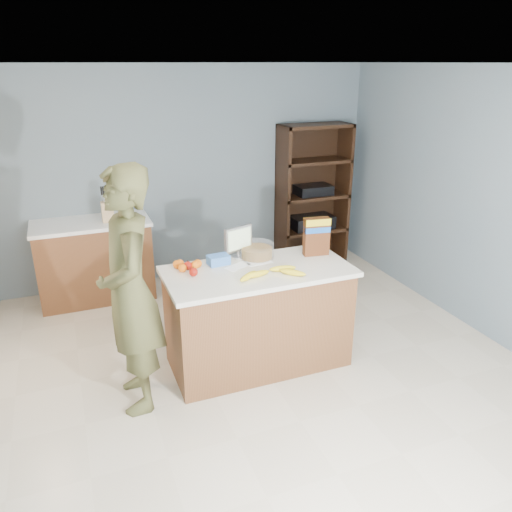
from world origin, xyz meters
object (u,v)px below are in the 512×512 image
object	(u,v)px
shelving_unit	(311,198)
counter_peninsula	(258,321)
person	(130,292)
tv	(238,240)
cereal_box	(317,234)

from	to	relation	value
shelving_unit	counter_peninsula	bearing A→B (deg)	-127.11
person	tv	size ratio (longest dim) A/B	6.67
person	tv	world-z (taller)	person
counter_peninsula	cereal_box	bearing A→B (deg)	11.77
tv	counter_peninsula	bearing A→B (deg)	-79.79
shelving_unit	person	xyz separation A→B (m)	(-2.62, -2.19, 0.08)
counter_peninsula	cereal_box	xyz separation A→B (m)	(0.60, 0.13, 0.68)
shelving_unit	tv	world-z (taller)	shelving_unit
cereal_box	shelving_unit	bearing A→B (deg)	63.77
shelving_unit	person	size ratio (longest dim) A/B	0.96
person	tv	bearing A→B (deg)	115.10
counter_peninsula	person	bearing A→B (deg)	-172.21
counter_peninsula	shelving_unit	xyz separation A→B (m)	(1.55, 2.05, 0.45)
shelving_unit	person	bearing A→B (deg)	-140.01
person	cereal_box	distance (m)	1.70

